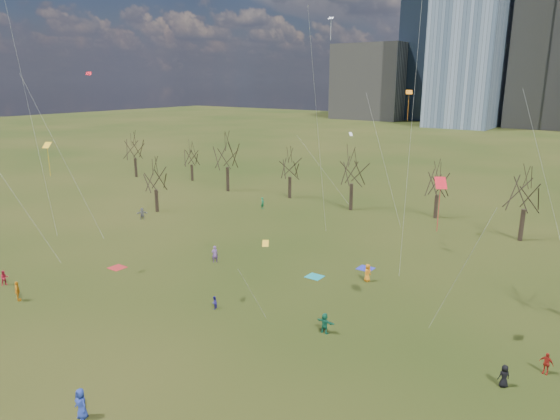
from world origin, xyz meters
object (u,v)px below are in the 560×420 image
Objects in this scene: blanket_teal at (315,277)px; person_4 at (17,291)px; person_2 at (4,278)px; person_0 at (81,404)px; blanket_crimson at (117,268)px; blanket_navy at (366,268)px.

person_4 is (-18.52, -20.36, 0.90)m from blanket_teal.
person_2 is (-23.04, -19.33, 0.73)m from blanket_teal.
person_4 reaches higher than person_2.
blanket_teal is 26.36m from person_0.
person_4 is (-18.98, 5.98, -0.03)m from person_0.
person_2 reaches higher than blanket_crimson.
person_4 is (-21.67, -25.39, 0.90)m from blanket_navy.
person_0 reaches higher than person_4.
blanket_crimson is at bearing -144.62° from blanket_navy.
blanket_navy is at bearing -104.54° from person_4.
blanket_navy is at bearing 35.38° from blanket_crimson.
blanket_navy is 0.87× the size of person_4.
blanket_navy is 35.78m from person_2.
person_2 reaches higher than blanket_navy.
blanket_navy is at bearing 57.91° from blanket_teal.
person_0 is (18.63, -16.23, 0.93)m from blanket_crimson.
blanket_teal is 1.07× the size of person_2.
blanket_navy and blanket_crimson have the same top height.
person_0 is at bearing -171.53° from person_4.
person_0 reaches higher than blanket_teal.
person_2 is (-4.87, -9.21, 0.73)m from blanket_crimson.
person_2 is 4.64m from person_4.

